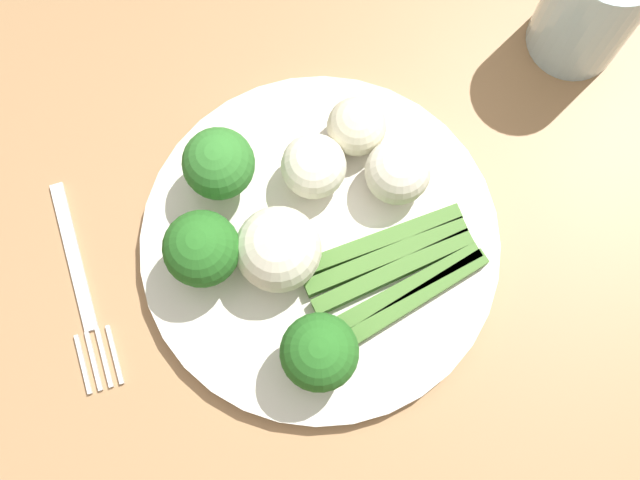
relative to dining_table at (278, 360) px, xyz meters
The scene contains 13 objects.
ground_plane 0.68m from the dining_table, ahead, with size 6.00×6.00×0.02m, color tan.
dining_table is the anchor object (origin of this frame).
plate 0.14m from the dining_table, 136.59° to the right, with size 0.27×0.27×0.01m, color silver.
asparagus_bundle 0.16m from the dining_table, behind, with size 0.13×0.07×0.01m.
broccoli_right 0.17m from the dining_table, 73.91° to the right, with size 0.05×0.05×0.07m.
broccoli_near_center 0.20m from the dining_table, 94.74° to the right, with size 0.05×0.05×0.06m.
broccoli_left 0.16m from the dining_table, 141.91° to the left, with size 0.05×0.05×0.07m.
cauliflower_mid 0.16m from the dining_table, 117.25° to the right, with size 0.06×0.06×0.06m, color silver.
cauliflower_front_left 0.21m from the dining_table, 148.39° to the right, with size 0.05×0.05×0.05m, color white.
cauliflower_back 0.22m from the dining_table, 132.92° to the right, with size 0.04×0.04×0.04m, color beige.
cauliflower_front 0.19m from the dining_table, 125.10° to the right, with size 0.05×0.05×0.05m, color white.
fork 0.18m from the dining_table, 38.17° to the right, with size 0.03×0.17×0.00m.
water_glass 0.38m from the dining_table, 155.18° to the right, with size 0.07×0.07×0.11m, color silver.
Camera 1 is at (-0.01, 0.08, 1.37)m, focal length 44.89 mm.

